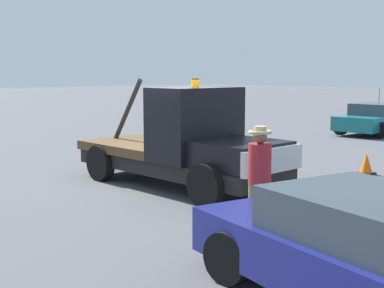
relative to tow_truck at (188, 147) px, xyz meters
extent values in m
plane|color=#545459|center=(-0.35, 0.00, -0.97)|extent=(160.00, 160.00, 0.00)
cube|color=black|center=(-0.35, 0.00, -0.45)|extent=(5.52, 1.81, 0.35)
cube|color=black|center=(1.63, -0.01, 0.00)|extent=(1.55, 1.70, 0.55)
cube|color=silver|center=(2.46, -0.01, -0.02)|extent=(0.13, 1.80, 0.50)
cube|color=black|center=(0.25, 0.00, 0.54)|extent=(1.22, 2.00, 1.63)
cube|color=brown|center=(-1.73, 0.01, -0.16)|extent=(2.77, 2.00, 0.22)
cylinder|color=black|center=(-2.27, 0.01, 0.73)|extent=(1.19, 0.12, 1.63)
cylinder|color=orange|center=(0.25, 0.00, 1.46)|extent=(0.18, 0.18, 0.20)
cylinder|color=black|center=(1.56, 0.94, -0.53)|extent=(0.88, 0.26, 0.88)
cylinder|color=black|center=(1.55, -0.95, -0.53)|extent=(0.88, 0.26, 0.88)
cylinder|color=black|center=(-2.14, 0.95, -0.53)|extent=(0.88, 0.26, 0.88)
cylinder|color=black|center=(-2.15, -0.94, -0.53)|extent=(0.88, 0.26, 0.88)
cube|color=#333D47|center=(6.03, -2.88, 0.11)|extent=(2.36, 2.09, 0.50)
cylinder|color=black|center=(4.84, -1.69, -0.63)|extent=(0.68, 0.22, 0.68)
cylinder|color=black|center=(4.46, -3.48, -0.63)|extent=(0.68, 0.22, 0.68)
cylinder|color=#847051|center=(3.39, -1.40, -0.56)|extent=(0.16, 0.16, 0.84)
cylinder|color=#847051|center=(3.21, -1.51, -0.56)|extent=(0.16, 0.16, 0.84)
cylinder|color=maroon|center=(3.30, -1.46, 0.19)|extent=(0.38, 0.38, 0.66)
sphere|color=brown|center=(3.30, -1.46, 0.63)|extent=(0.23, 0.23, 0.23)
torus|color=tan|center=(3.30, -1.46, 0.71)|extent=(0.40, 0.40, 0.06)
cylinder|color=tan|center=(3.30, -1.46, 0.76)|extent=(0.20, 0.20, 0.10)
cube|color=#196670|center=(-2.38, 13.69, -0.44)|extent=(1.92, 4.71, 0.60)
cube|color=#333D47|center=(-2.38, 13.45, 0.11)|extent=(1.67, 1.99, 0.50)
cylinder|color=black|center=(-3.29, 15.28, -0.63)|extent=(0.68, 0.22, 0.68)
cylinder|color=black|center=(-3.26, 12.08, -0.63)|extent=(0.68, 0.22, 0.68)
cylinder|color=black|center=(-1.47, 12.10, -0.63)|extent=(0.68, 0.22, 0.68)
cylinder|color=#9E9EA3|center=(-5.40, 19.54, -0.07)|extent=(0.07, 0.07, 1.82)
cube|color=black|center=(1.96, 4.64, -0.95)|extent=(0.40, 0.40, 0.04)
cone|color=orange|center=(1.96, 4.64, -0.70)|extent=(0.36, 0.36, 0.55)
camera|label=1|loc=(8.84, -8.29, 1.68)|focal=50.00mm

